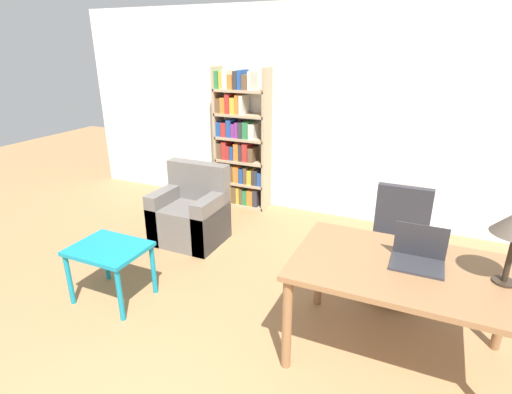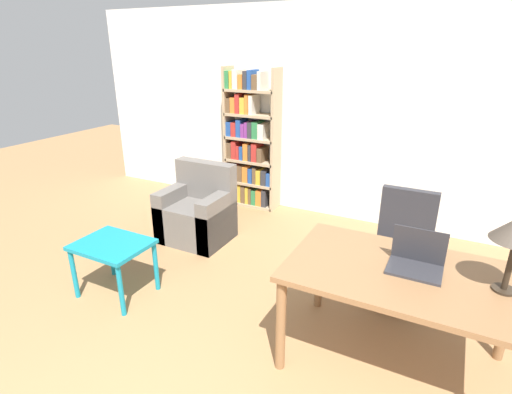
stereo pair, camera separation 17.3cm
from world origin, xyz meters
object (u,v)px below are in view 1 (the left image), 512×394
at_px(desk, 405,279).
at_px(armchair, 191,216).
at_px(laptop, 418,256).
at_px(bookshelf, 240,145).
at_px(side_table_blue, 109,255).
at_px(office_chair, 397,249).

xyz_separation_m(desk, armchair, (-2.43, 1.02, -0.36)).
bearing_deg(armchair, laptop, -20.89).
height_order(desk, armchair, armchair).
xyz_separation_m(laptop, bookshelf, (-2.47, 2.22, 0.05)).
bearing_deg(bookshelf, side_table_blue, -90.65).
bearing_deg(laptop, armchair, 159.11).
xyz_separation_m(office_chair, bookshelf, (-2.29, 1.34, 0.47)).
height_order(office_chair, bookshelf, bookshelf).
xyz_separation_m(office_chair, armchair, (-2.31, 0.07, -0.10)).
distance_m(desk, armchair, 2.66).
bearing_deg(desk, bookshelf, 136.43).
bearing_deg(side_table_blue, desk, 6.35).
relative_size(desk, side_table_blue, 2.37).
xyz_separation_m(desk, bookshelf, (-2.41, 2.29, 0.21)).
height_order(desk, bookshelf, bookshelf).
bearing_deg(office_chair, armchair, 178.21).
distance_m(side_table_blue, armchair, 1.30).
height_order(armchair, bookshelf, bookshelf).
distance_m(office_chair, bookshelf, 2.70).
relative_size(desk, armchair, 1.69).
xyz_separation_m(laptop, armchair, (-2.49, 0.95, -0.52)).
distance_m(desk, side_table_blue, 2.46).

